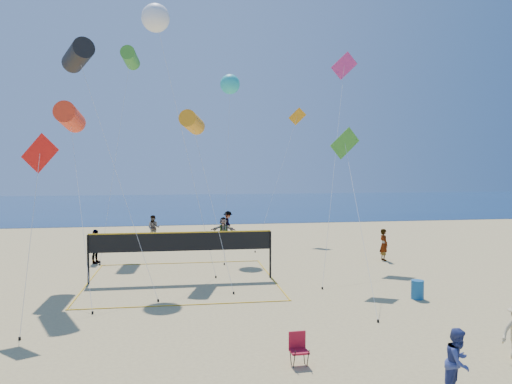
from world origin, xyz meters
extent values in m
cube|color=navy|center=(0.00, 62.00, 0.01)|extent=(140.00, 50.00, 0.03)
imported|color=navy|center=(5.61, 1.18, 0.82)|extent=(1.01, 0.97, 1.64)
imported|color=gray|center=(-5.50, 19.52, 0.97)|extent=(0.97, 1.22, 1.93)
imported|color=gray|center=(2.37, 25.38, 0.95)|extent=(1.85, 1.01, 1.91)
imported|color=gray|center=(11.01, 17.72, 0.93)|extent=(0.49, 0.70, 1.85)
imported|color=gray|center=(-2.58, 27.98, 0.93)|extent=(1.04, 0.89, 1.86)
imported|color=gray|center=(3.16, 29.64, 0.97)|extent=(1.04, 1.40, 1.94)
cube|color=#A91328|center=(2.29, 3.55, 0.40)|extent=(0.51, 0.47, 0.05)
cube|color=#A91328|center=(2.29, 3.74, 0.66)|extent=(0.49, 0.07, 0.49)
cylinder|color=black|center=(2.11, 3.36, 0.22)|extent=(0.04, 0.25, 0.63)
cylinder|color=black|center=(2.09, 3.71, 0.22)|extent=(0.04, 0.25, 0.63)
cylinder|color=black|center=(2.50, 3.38, 0.22)|extent=(0.04, 0.25, 0.63)
cylinder|color=black|center=(2.48, 3.73, 0.22)|extent=(0.04, 0.25, 0.63)
cylinder|color=#165793|center=(8.87, 9.48, 0.39)|extent=(0.64, 0.64, 0.78)
cylinder|color=black|center=(-5.06, 14.48, 1.15)|extent=(0.10, 0.10, 2.31)
cylinder|color=black|center=(3.60, 14.36, 1.15)|extent=(0.10, 0.10, 2.31)
cube|color=black|center=(-0.73, 14.42, 1.88)|extent=(8.66, 0.14, 0.87)
cube|color=yellow|center=(-0.73, 14.42, 2.34)|extent=(8.66, 0.15, 0.06)
cube|color=yellow|center=(-0.79, 10.09, 0.01)|extent=(8.86, 0.18, 0.02)
cube|color=yellow|center=(-0.67, 18.75, 0.01)|extent=(8.86, 0.18, 0.02)
cylinder|color=#FF391A|center=(-6.05, 16.00, 7.89)|extent=(1.10, 2.51, 1.36)
cylinder|color=silver|center=(-5.08, 12.74, 3.97)|extent=(1.95, 6.53, 7.85)
cylinder|color=black|center=(-4.12, 9.49, 0.05)|extent=(0.08, 0.08, 0.10)
cylinder|color=black|center=(-5.46, 15.11, 10.69)|extent=(1.88, 2.60, 1.31)
cylinder|color=silver|center=(-3.61, 12.96, 5.37)|extent=(3.73, 4.31, 10.65)
cylinder|color=black|center=(-1.75, 10.81, 0.05)|extent=(0.08, 0.08, 0.10)
cylinder|color=orange|center=(-0.10, 16.89, 7.80)|extent=(1.47, 2.33, 1.18)
cylinder|color=silver|center=(0.67, 14.20, 3.93)|extent=(1.54, 5.40, 7.76)
cylinder|color=black|center=(1.43, 11.51, 0.05)|extent=(0.08, 0.08, 0.10)
cube|color=red|center=(-5.84, 9.46, 5.98)|extent=(1.42, 0.45, 1.46)
cylinder|color=silver|center=(-5.90, 8.21, 3.01)|extent=(0.13, 2.50, 5.93)
cylinder|color=black|center=(-5.96, 6.97, 0.05)|extent=(0.08, 0.08, 0.10)
cube|color=#3F952C|center=(7.10, 13.54, 6.62)|extent=(1.58, 0.29, 1.58)
cylinder|color=silver|center=(6.55, 10.17, 3.33)|extent=(1.12, 6.76, 6.58)
cylinder|color=black|center=(6.00, 6.79, 0.05)|extent=(0.08, 0.08, 0.10)
cube|color=#D2337F|center=(9.45, 20.44, 11.75)|extent=(1.76, 0.26, 1.74)
cylinder|color=silver|center=(7.45, 16.06, 5.90)|extent=(4.02, 8.76, 11.71)
cylinder|color=black|center=(5.45, 11.69, 0.05)|extent=(0.08, 0.08, 0.10)
sphere|color=white|center=(-1.96, 18.01, 13.43)|extent=(1.56, 1.56, 1.51)
cylinder|color=silver|center=(-0.51, 16.38, 6.74)|extent=(2.91, 3.29, 13.39)
cylinder|color=black|center=(0.93, 14.74, 0.05)|extent=(0.08, 0.08, 0.10)
sphere|color=#29C2C0|center=(2.60, 23.03, 10.84)|extent=(1.31, 1.31, 1.28)
cylinder|color=silver|center=(2.14, 20.46, 5.45)|extent=(0.94, 5.16, 10.80)
cylinder|color=black|center=(1.67, 17.89, 0.05)|extent=(0.08, 0.08, 0.10)
cylinder|color=#3F952C|center=(-3.91, 25.57, 12.85)|extent=(1.18, 2.40, 1.27)
cylinder|color=silver|center=(-4.54, 22.23, 6.45)|extent=(1.27, 6.71, 12.80)
cylinder|color=black|center=(-5.17, 18.88, 0.05)|extent=(0.08, 0.08, 0.10)
cube|color=orange|center=(8.33, 27.81, 9.32)|extent=(1.34, 0.34, 1.36)
cylinder|color=silver|center=(6.17, 24.69, 4.68)|extent=(4.33, 6.26, 9.28)
cylinder|color=black|center=(4.02, 21.57, 0.05)|extent=(0.08, 0.08, 0.10)
camera|label=1|loc=(-1.09, -9.59, 5.52)|focal=35.00mm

